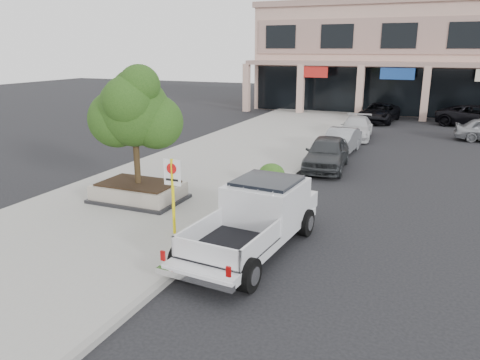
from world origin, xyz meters
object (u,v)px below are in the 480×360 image
(curb_car_d, at_px, (379,113))
(curb_car_b, at_px, (341,141))
(planter_tree, at_px, (140,111))
(no_parking_sign, at_px, (173,186))
(planter, at_px, (139,192))
(pickup_truck, at_px, (250,221))
(curb_car_a, at_px, (327,153))
(curb_car_c, at_px, (356,128))
(lot_car_d, at_px, (478,116))

(curb_car_d, bearing_deg, curb_car_b, -86.69)
(planter_tree, relative_size, no_parking_sign, 1.74)
(no_parking_sign, bearing_deg, planter_tree, 138.30)
(planter, xyz_separation_m, pickup_truck, (5.31, -2.29, 0.46))
(curb_car_a, height_order, curb_car_d, curb_car_a)
(curb_car_b, xyz_separation_m, curb_car_d, (0.48, 12.36, 0.05))
(pickup_truck, distance_m, curb_car_d, 26.19)
(curb_car_c, height_order, lot_car_d, lot_car_d)
(curb_car_d, bearing_deg, pickup_truck, -84.94)
(curb_car_b, bearing_deg, lot_car_d, 63.07)
(pickup_truck, relative_size, lot_car_d, 1.05)
(no_parking_sign, bearing_deg, curb_car_a, 77.28)
(curb_car_c, xyz_separation_m, lot_car_d, (7.37, 7.83, 0.11))
(planter, height_order, lot_car_d, lot_car_d)
(planter_tree, distance_m, curb_car_a, 9.54)
(curb_car_a, height_order, curb_car_c, curb_car_a)
(curb_car_b, bearing_deg, curb_car_d, 91.10)
(planter_tree, height_order, curb_car_d, planter_tree)
(pickup_truck, relative_size, curb_car_d, 1.14)
(no_parking_sign, relative_size, curb_car_b, 0.57)
(no_parking_sign, distance_m, curb_car_a, 10.40)
(pickup_truck, relative_size, curb_car_c, 1.28)
(no_parking_sign, bearing_deg, curb_car_b, 80.90)
(planter_tree, distance_m, curb_car_d, 24.49)
(curb_car_b, height_order, curb_car_d, curb_car_d)
(planter_tree, bearing_deg, curb_car_b, 66.64)
(lot_car_d, bearing_deg, curb_car_a, 169.96)
(lot_car_d, bearing_deg, pickup_truck, 179.01)
(planter, distance_m, curb_car_d, 24.53)
(no_parking_sign, height_order, curb_car_d, no_parking_sign)
(curb_car_c, bearing_deg, curb_car_b, -94.91)
(no_parking_sign, xyz_separation_m, curb_car_c, (2.22, 18.62, -0.96))
(pickup_truck, distance_m, curb_car_c, 18.66)
(planter_tree, distance_m, lot_car_d, 27.13)
(curb_car_b, relative_size, curb_car_c, 0.88)
(planter, distance_m, curb_car_c, 17.13)
(curb_car_b, relative_size, curb_car_d, 0.78)
(planter, height_order, curb_car_c, curb_car_c)
(no_parking_sign, distance_m, curb_car_b, 14.00)
(no_parking_sign, height_order, lot_car_d, no_parking_sign)
(curb_car_a, height_order, curb_car_b, curb_car_a)
(planter_tree, xyz_separation_m, pickup_truck, (5.18, -2.45, -2.48))
(planter, xyz_separation_m, planter_tree, (0.13, 0.15, 2.94))
(planter, relative_size, curb_car_b, 0.79)
(planter, relative_size, lot_car_d, 0.57)
(pickup_truck, distance_m, lot_car_d, 27.43)
(curb_car_d, bearing_deg, curb_car_a, -85.92)
(curb_car_c, bearing_deg, planter, -111.96)
(curb_car_a, bearing_deg, curb_car_c, 85.53)
(planter, xyz_separation_m, curb_car_a, (5.12, 7.85, 0.30))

